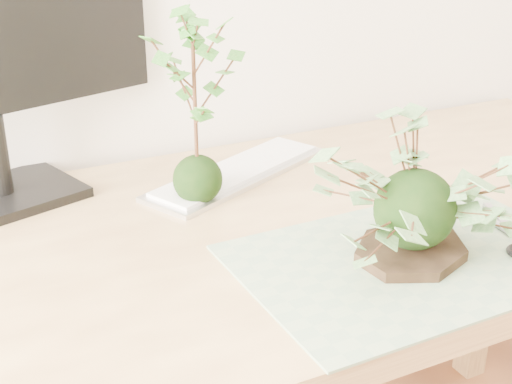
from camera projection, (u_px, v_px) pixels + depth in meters
desk at (283, 269)px, 1.14m from camera, size 1.60×0.70×0.74m
cutting_mat at (413, 258)px, 0.98m from camera, size 0.49×0.33×0.00m
stone_dish at (411, 251)px, 0.98m from camera, size 0.23×0.23×0.01m
ivy_kokedama at (418, 173)px, 0.94m from camera, size 0.40×0.40×0.22m
maple_kokedama at (193, 59)px, 1.07m from camera, size 0.18×0.18×0.34m
keyboard at (238, 172)px, 1.26m from camera, size 0.39×0.26×0.01m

